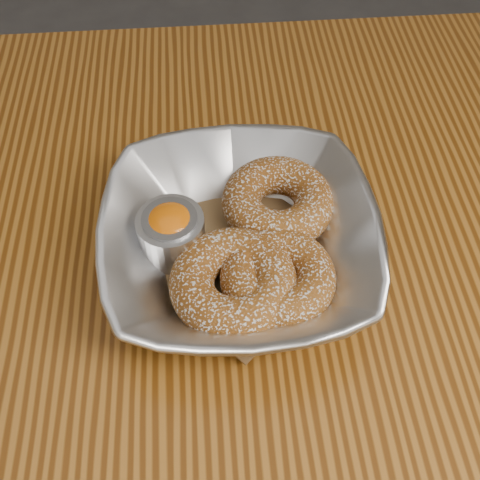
{
  "coord_description": "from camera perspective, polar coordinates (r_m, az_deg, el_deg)",
  "views": [
    {
      "loc": [
        0.03,
        -0.24,
        1.16
      ],
      "look_at": [
        0.05,
        0.04,
        0.78
      ],
      "focal_mm": 42.0,
      "sensor_mm": 36.0,
      "label": 1
    }
  ],
  "objects": [
    {
      "name": "table",
      "position": [
        0.56,
        -5.32,
        -11.47
      ],
      "size": [
        1.2,
        0.8,
        0.75
      ],
      "color": "brown",
      "rests_on": "ground_plane"
    },
    {
      "name": "serving_bowl",
      "position": [
        0.47,
        0.0,
        -0.13
      ],
      "size": [
        0.23,
        0.23,
        0.06
      ],
      "primitive_type": "imported",
      "color": "silver",
      "rests_on": "table"
    },
    {
      "name": "parchment",
      "position": [
        0.49,
        -0.0,
        -1.47
      ],
      "size": [
        0.2,
        0.2,
        0.0
      ],
      "primitive_type": "cube",
      "rotation": [
        0.0,
        0.0,
        0.75
      ],
      "color": "brown",
      "rests_on": "table"
    },
    {
      "name": "donut_back",
      "position": [
        0.5,
        3.84,
        3.9
      ],
      "size": [
        0.13,
        0.13,
        0.04
      ],
      "primitive_type": "torus",
      "rotation": [
        0.0,
        0.0,
        -0.36
      ],
      "color": "brown",
      "rests_on": "parchment"
    },
    {
      "name": "donut_front",
      "position": [
        0.45,
        -0.69,
        -4.37
      ],
      "size": [
        0.13,
        0.13,
        0.04
      ],
      "primitive_type": "torus",
      "rotation": [
        0.0,
        0.0,
        0.26
      ],
      "color": "brown",
      "rests_on": "parchment"
    },
    {
      "name": "donut_extra",
      "position": [
        0.45,
        3.86,
        -3.79
      ],
      "size": [
        0.12,
        0.12,
        0.03
      ],
      "primitive_type": "torus",
      "rotation": [
        0.0,
        0.0,
        -0.32
      ],
      "color": "brown",
      "rests_on": "parchment"
    },
    {
      "name": "ramekin",
      "position": [
        0.47,
        -6.98,
        0.81
      ],
      "size": [
        0.06,
        0.06,
        0.05
      ],
      "color": "silver",
      "rests_on": "table"
    }
  ]
}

